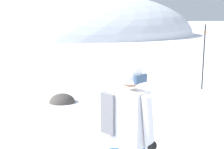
{
  "coord_description": "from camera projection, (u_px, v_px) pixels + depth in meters",
  "views": [
    {
      "loc": [
        -0.86,
        -3.1,
        2.15
      ],
      "look_at": [
        -0.12,
        2.77,
        1.0
      ],
      "focal_mm": 47.34,
      "sensor_mm": 36.0,
      "label": 1
    }
  ],
  "objects": [
    {
      "name": "snowboarder_main",
      "position": [
        127.0,
        136.0,
        3.11
      ],
      "size": [
        1.47,
        1.29,
        1.71
      ],
      "color": "yellow",
      "rests_on": "ground"
    },
    {
      "name": "piste_marker_near",
      "position": [
        204.0,
        52.0,
        8.76
      ],
      "size": [
        0.2,
        0.2,
        1.98
      ],
      "color": "black",
      "rests_on": "ground"
    },
    {
      "name": "rock_dark",
      "position": [
        62.0,
        102.0,
        7.57
      ],
      "size": [
        0.66,
        0.56,
        0.46
      ],
      "color": "#4C4742",
      "rests_on": "ground"
    },
    {
      "name": "ridge_peak_main",
      "position": [
        77.0,
        34.0,
        37.2
      ],
      "size": [
        28.78,
        25.9,
        10.63
      ],
      "color": "white",
      "rests_on": "ground"
    }
  ]
}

